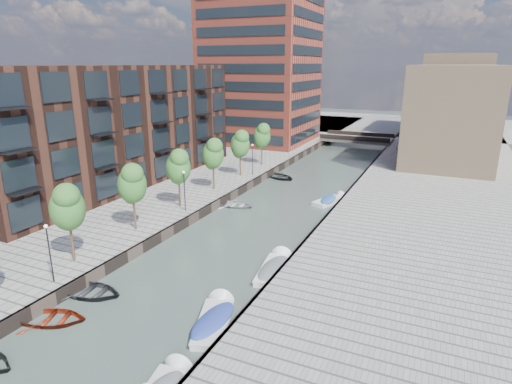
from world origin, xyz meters
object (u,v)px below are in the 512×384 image
Objects in this scene: tree_6 at (262,135)px; motorboat_4 at (275,268)px; sloop_4 at (280,178)px; car at (402,144)px; sloop_3 at (235,207)px; motorboat_0 at (215,319)px; tree_4 at (213,153)px; tree_2 at (132,182)px; sloop_1 at (90,295)px; tree_5 at (240,143)px; tree_1 at (67,206)px; bridge at (357,139)px; sloop_2 at (53,322)px; motorboat_3 at (331,200)px; tree_3 at (178,166)px.

tree_6 reaches higher than motorboat_4.
sloop_4 is 27.78m from car.
motorboat_0 is at bearing -157.88° from sloop_3.
sloop_4 is (3.92, 11.26, -5.31)m from tree_4.
tree_2 is at bearing 159.83° from sloop_3.
sloop_1 is at bearing -84.67° from tree_6.
tree_5 is at bearing 90.00° from tree_2.
tree_4 is at bearing 90.00° from tree_1.
bridge is 3.04× the size of sloop_2.
motorboat_4 is at bearing -58.20° from sloop_1.
motorboat_4 is (13.65, -0.49, -5.09)m from tree_2.
bridge is 63.28m from sloop_1.
motorboat_3 is (9.17, -7.41, 0.19)m from sloop_4.
tree_2 reaches higher than bridge.
tree_1 reaches higher than motorboat_4.
tree_5 is 25.96m from motorboat_4.
tree_5 is 7.00m from tree_6.
sloop_3 is (3.90, 11.79, -5.31)m from tree_2.
tree_5 is at bearing 90.00° from tree_3.
sloop_1 is at bearing -175.64° from motorboat_0.
tree_2 is 13.51m from sloop_3.
tree_4 reaches higher than sloop_3.
tree_5 is 1.25× the size of sloop_1.
bridge is 3.03× the size of car.
sloop_4 is (0.02, 13.47, 0.00)m from sloop_3.
tree_6 is 7.14m from sloop_4.
sloop_2 is at bearing -84.67° from tree_6.
tree_5 is at bearing -1.69° from sloop_1.
sloop_3 is at bearing 128.45° from motorboat_4.
tree_4 is 13.05m from sloop_4.
sloop_3 is at bearing -96.22° from bridge.
tree_5 is at bearing 122.42° from motorboat_4.
tree_3 reaches higher than motorboat_3.
sloop_4 is at bearing 83.08° from tree_1.
tree_6 reaches higher than bridge.
sloop_1 is (3.46, -23.06, -5.31)m from tree_4.
sloop_1 is 0.85× the size of motorboat_4.
sloop_3 is at bearing -29.51° from tree_4.
tree_4 reaches higher than motorboat_0.
sloop_4 is at bearing 81.19° from tree_2.
tree_4 is 14.00m from tree_6.
motorboat_3 is (4.58, -36.14, -1.20)m from bridge.
tree_2 is 1.06× the size of motorboat_4.
motorboat_0 is (12.86, -15.34, -5.09)m from tree_3.
tree_3 is 1.00× the size of tree_6.
tree_5 is (0.00, 28.00, 0.00)m from tree_1.
bridge is at bearing -12.82° from sloop_1.
motorboat_3 is at bearing -58.43° from sloop_3.
tree_6 is 40.96m from sloop_2.
tree_6 is 17.33m from motorboat_3.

